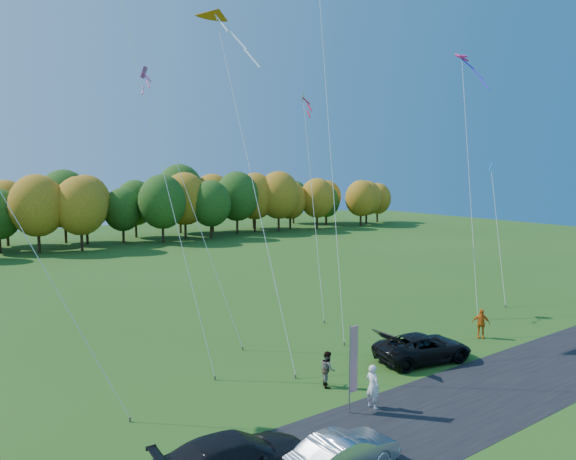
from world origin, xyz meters
TOP-DOWN VIEW (x-y plane):
  - ground at (0.00, 0.00)m, footprint 160.00×160.00m
  - asphalt_strip at (0.00, -4.00)m, footprint 90.00×6.00m
  - tree_line at (0.00, 55.00)m, footprint 116.00×12.00m
  - black_suv at (5.08, 0.61)m, footprint 5.83×3.67m
  - silver_sedan at (-5.90, -5.06)m, footprint 4.30×1.61m
  - dark_truck_a at (-9.13, -3.25)m, footprint 5.71×2.82m
  - person_tailgate_a at (-1.34, -1.94)m, footprint 0.51×0.74m
  - person_tailgate_b at (-1.31, 1.09)m, footprint 0.96×1.04m
  - person_east at (11.18, 1.21)m, footprint 0.98×1.12m
  - feather_flag at (-2.31, -1.69)m, footprint 0.51×0.10m
  - kite_delta_blue at (-6.87, 9.53)m, footprint 4.71×10.07m
  - kite_parafoil_orange at (6.75, 10.84)m, footprint 8.14×11.97m
  - kite_delta_red at (-1.25, 7.88)m, footprint 2.49×10.70m
  - kite_parafoil_rainbow at (17.20, 6.69)m, footprint 6.93×6.62m
  - kite_diamond_yellow at (-12.64, 6.25)m, footprint 5.16×6.88m
  - kite_diamond_white at (6.62, 11.91)m, footprint 2.70×5.62m
  - kite_diamond_pink at (-3.35, 10.77)m, footprint 3.77×6.13m
  - kite_diamond_blue_low at (20.88, 6.50)m, footprint 4.02×4.54m

SIDE VIEW (x-z plane):
  - ground at x=0.00m, z-range 0.00..0.00m
  - tree_line at x=0.00m, z-range -5.00..5.00m
  - asphalt_strip at x=0.00m, z-range 0.00..0.01m
  - silver_sedan at x=-5.90m, z-range 0.00..1.40m
  - black_suv at x=5.08m, z-range 0.00..1.50m
  - dark_truck_a at x=-9.13m, z-range 0.00..1.60m
  - person_tailgate_b at x=-1.31m, z-range 0.00..1.71m
  - person_east at x=11.18m, z-range 0.00..1.81m
  - person_tailgate_a at x=-1.34m, z-range 0.00..1.95m
  - feather_flag at x=-2.31m, z-range 0.42..4.28m
  - kite_diamond_blue_low at x=20.88m, z-range -0.23..10.82m
  - kite_diamond_yellow at x=-12.64m, z-range -0.21..12.69m
  - kite_diamond_white at x=6.62m, z-range -0.17..16.10m
  - kite_diamond_pink at x=-3.35m, z-range -0.22..16.41m
  - kite_parafoil_rainbow at x=17.20m, z-range -0.11..19.44m
  - kite_delta_red at x=-1.25m, z-range -0.01..20.99m
  - kite_delta_blue at x=-6.87m, z-range -0.32..30.58m
  - kite_parafoil_orange at x=6.75m, z-range -0.17..32.90m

